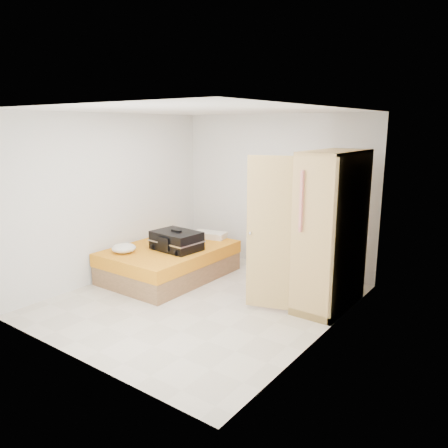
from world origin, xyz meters
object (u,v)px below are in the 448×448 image
Objects in this scene: bed at (170,262)px; round_cushion at (124,248)px; suitcase at (176,241)px; person at (282,234)px; wardrobe at (326,235)px.

round_cushion is at bearing -118.28° from bed.
suitcase is at bearing 47.93° from round_cushion.
person is (1.72, 0.58, 0.59)m from bed.
round_cushion is (-0.54, -0.60, -0.07)m from suitcase.
suitcase reaches higher than bed.
wardrobe is (2.50, 0.36, 0.75)m from bed.
person is (-0.78, 0.21, -0.15)m from wardrobe.
person reaches higher than round_cushion.
person is at bearing 30.55° from round_cushion.
wardrobe is 5.72× the size of round_cushion.
person reaches higher than bed.
suitcase is (-1.53, -0.62, -0.20)m from person.
bed is 5.50× the size of round_cushion.
suitcase is at bearing -169.99° from wardrobe.
wardrobe reaches higher than person.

